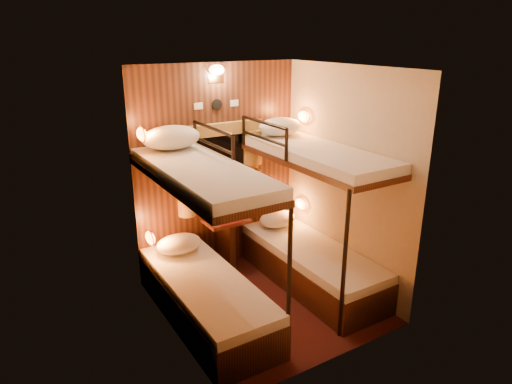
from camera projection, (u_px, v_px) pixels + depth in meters
floor at (265, 302)px, 4.81m from camera, size 2.10×2.10×0.00m
ceiling at (267, 67)px, 4.03m from camera, size 2.10×2.10×0.00m
wall_back at (217, 170)px, 5.27m from camera, size 2.40×0.00×2.40m
wall_front at (338, 233)px, 3.57m from camera, size 2.40×0.00×2.40m
wall_left at (168, 215)px, 3.93m from camera, size 0.00×2.40×2.40m
wall_right at (344, 179)px, 4.91m from camera, size 0.00×2.40×2.40m
back_panel at (218, 170)px, 5.26m from camera, size 2.00×0.03×2.40m
bunk_left at (205, 268)px, 4.37m from camera, size 0.72×1.90×1.82m
bunk_right at (312, 238)px, 5.00m from camera, size 0.72×1.90×1.82m
window at (219, 172)px, 5.24m from camera, size 1.00×0.12×0.79m
curtains at (220, 166)px, 5.18m from camera, size 1.10×0.22×1.00m
back_fixtures at (217, 77)px, 4.89m from camera, size 0.54×0.09×0.48m
reading_lamps at (232, 174)px, 4.97m from camera, size 2.00×0.20×1.25m
table at (227, 238)px, 5.36m from camera, size 0.50×0.34×0.66m
bottle_left at (220, 215)px, 5.14m from camera, size 0.07×0.07×0.23m
bottle_right at (223, 212)px, 5.23m from camera, size 0.07×0.07×0.23m
sachet_a at (235, 217)px, 5.34m from camera, size 0.08×0.06×0.01m
sachet_b at (226, 216)px, 5.37m from camera, size 0.08×0.07×0.00m
pillow_lower_left at (179, 244)px, 4.88m from camera, size 0.49×0.35×0.19m
pillow_lower_right at (278, 219)px, 5.56m from camera, size 0.47×0.34×0.19m
pillow_upper_left at (171, 137)px, 4.54m from camera, size 0.60×0.43×0.23m
pillow_upper_right at (280, 126)px, 5.17m from camera, size 0.52×0.37×0.20m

